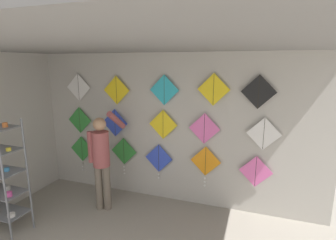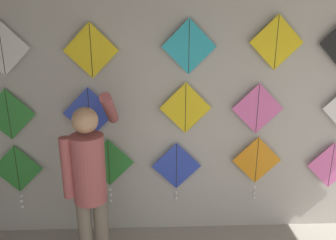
{
  "view_description": "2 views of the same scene",
  "coord_description": "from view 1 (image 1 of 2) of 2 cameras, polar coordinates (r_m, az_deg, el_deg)",
  "views": [
    {
      "loc": [
        1.69,
        -1.16,
        2.61
      ],
      "look_at": [
        0.24,
        3.01,
        1.65
      ],
      "focal_mm": 28.0,
      "sensor_mm": 36.0,
      "label": 1
    },
    {
      "loc": [
        -0.25,
        -0.08,
        2.41
      ],
      "look_at": [
        -0.14,
        3.01,
        1.45
      ],
      "focal_mm": 35.0,
      "sensor_mm": 36.0,
      "label": 2
    }
  ],
  "objects": [
    {
      "name": "kite_1",
      "position": [
        5.35,
        -9.58,
        -7.13
      ],
      "size": [
        0.55,
        0.04,
        0.76
      ],
      "color": "#338C38"
    },
    {
      "name": "kite_8",
      "position": [
        4.63,
        7.91,
        -1.89
      ],
      "size": [
        0.55,
        0.01,
        0.55
      ],
      "color": "pink"
    },
    {
      "name": "kite_10",
      "position": [
        5.62,
        -18.9,
        6.73
      ],
      "size": [
        0.55,
        0.01,
        0.55
      ],
      "color": "white"
    },
    {
      "name": "kite_3",
      "position": [
        4.82,
        8.15,
        -9.32
      ],
      "size": [
        0.55,
        0.04,
        0.76
      ],
      "color": "orange"
    },
    {
      "name": "kite_5",
      "position": [
        5.74,
        -18.67,
        -0.03
      ],
      "size": [
        0.55,
        0.01,
        0.55
      ],
      "color": "#338C38"
    },
    {
      "name": "kite_7",
      "position": [
        4.83,
        -1.08,
        -0.99
      ],
      "size": [
        0.55,
        0.01,
        0.55
      ],
      "color": "yellow"
    },
    {
      "name": "ceiling_slab",
      "position": [
        3.29,
        -12.21,
        15.68
      ],
      "size": [
        5.87,
        4.11,
        0.04
      ],
      "primitive_type": "cube",
      "color": "gray"
    },
    {
      "name": "back_panel",
      "position": [
        4.96,
        -1.31,
        -1.87
      ],
      "size": [
        5.87,
        0.06,
        2.8
      ],
      "primitive_type": "cube",
      "color": "#BCB7AD",
      "rests_on": "ground"
    },
    {
      "name": "kite_6",
      "position": [
        5.27,
        -11.47,
        -0.6
      ],
      "size": [
        0.55,
        0.01,
        0.55
      ],
      "color": "blue"
    },
    {
      "name": "kite_4",
      "position": [
        4.76,
        18.55,
        -10.59
      ],
      "size": [
        0.55,
        0.01,
        0.55
      ],
      "color": "pink"
    },
    {
      "name": "shopkeeper",
      "position": [
        4.8,
        -14.25,
        -7.46
      ],
      "size": [
        0.45,
        0.68,
        1.81
      ],
      "rotation": [
        0.0,
        0.0,
        0.28
      ],
      "color": "#726656",
      "rests_on": "ground"
    },
    {
      "name": "kite_0",
      "position": [
        5.91,
        -18.21,
        -6.35
      ],
      "size": [
        0.55,
        0.04,
        0.76
      ],
      "color": "#338C38"
    },
    {
      "name": "kite_2",
      "position": [
        5.07,
        -2.03,
        -8.58
      ],
      "size": [
        0.55,
        0.04,
        0.69
      ],
      "color": "blue"
    },
    {
      "name": "kite_9",
      "position": [
        4.55,
        20.13,
        -2.87
      ],
      "size": [
        0.55,
        0.01,
        0.55
      ],
      "color": "white"
    },
    {
      "name": "kite_11",
      "position": [
        5.14,
        -11.17,
        6.37
      ],
      "size": [
        0.55,
        0.01,
        0.55
      ],
      "color": "yellow"
    },
    {
      "name": "kite_13",
      "position": [
        4.49,
        9.89,
        6.55
      ],
      "size": [
        0.55,
        0.01,
        0.55
      ],
      "color": "yellow"
    },
    {
      "name": "kite_12",
      "position": [
        4.72,
        -0.83,
        6.53
      ],
      "size": [
        0.55,
        0.01,
        0.55
      ],
      "color": "#28B2C6"
    },
    {
      "name": "kite_14",
      "position": [
        4.43,
        19.13,
        5.8
      ],
      "size": [
        0.55,
        0.01,
        0.55
      ],
      "color": "black"
    }
  ]
}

